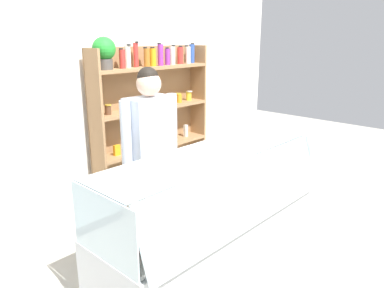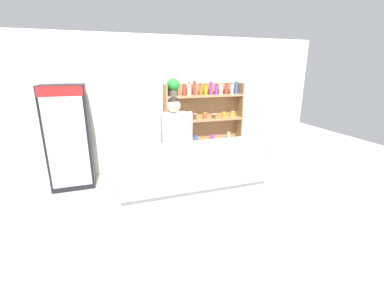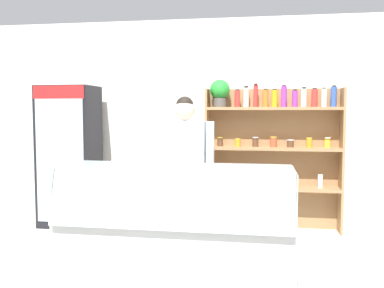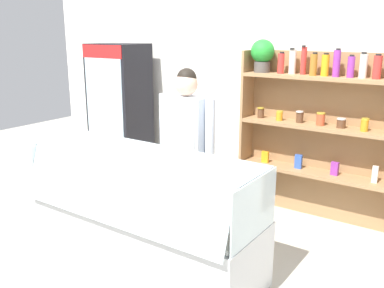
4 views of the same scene
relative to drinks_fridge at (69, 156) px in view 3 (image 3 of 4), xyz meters
The scene contains 6 objects.
ground_plane 2.61m from the drinks_fridge, 38.89° to the right, with size 12.00×12.00×0.00m, color #B7B2A3.
back_wall 2.01m from the drinks_fridge, 13.88° to the left, with size 6.80×0.10×2.70m, color white.
drinks_fridge is the anchor object (origin of this frame).
shelving_unit 2.57m from the drinks_fridge, ahead, with size 1.68×0.29×1.89m.
deli_display_case 2.39m from the drinks_fridge, 41.57° to the right, with size 2.07×0.77×1.01m.
shop_clerk 1.89m from the drinks_fridge, 26.81° to the right, with size 0.62×0.25×1.65m.
Camera 3 is at (0.58, -3.68, 1.50)m, focal length 40.00 mm.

